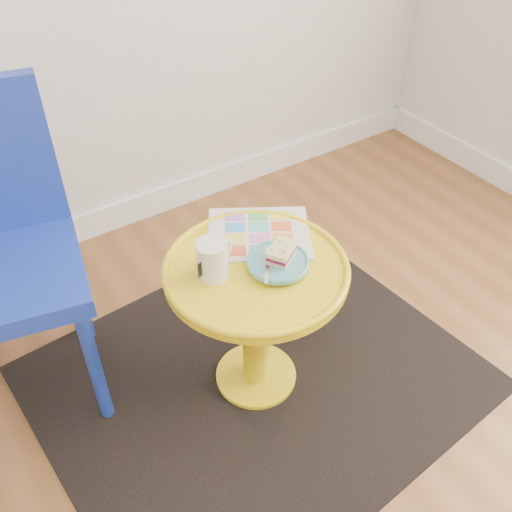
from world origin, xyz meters
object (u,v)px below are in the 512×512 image
mug (213,258)px  newspaper (259,233)px  side_table (256,303)px  plate (278,263)px

mug → newspaper: bearing=3.3°
side_table → plate: bearing=-34.0°
newspaper → plate: 0.16m
mug → plate: size_ratio=0.70×
mug → plate: (0.16, -0.07, -0.04)m
newspaper → plate: (-0.04, -0.15, 0.01)m
mug → plate: mug is taller
mug → plate: 0.18m
side_table → plate: plate is taller
newspaper → mug: size_ratio=2.49×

